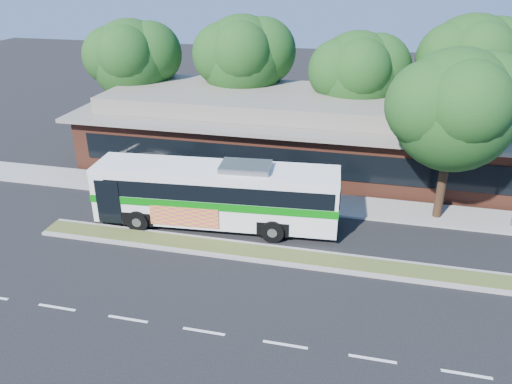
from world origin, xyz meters
TOP-DOWN VIEW (x-y plane):
  - ground at (0.00, 0.00)m, footprint 120.00×120.00m
  - median_strip at (0.00, 0.60)m, footprint 26.00×1.10m
  - sidewalk at (0.00, 6.40)m, footprint 44.00×2.60m
  - parking_lot at (-18.00, 10.00)m, footprint 14.00×12.00m
  - plaza_building at (0.00, 12.99)m, footprint 33.20×11.20m
  - tree_bg_a at (-14.58, 15.14)m, footprint 6.47×5.80m
  - tree_bg_b at (-6.57, 16.14)m, footprint 6.69×6.00m
  - tree_bg_c at (1.40, 15.13)m, footprint 6.24×5.60m
  - tree_bg_d at (8.45, 16.15)m, footprint 6.91×6.20m
  - transit_bus at (-4.90, 2.89)m, footprint 12.26×3.54m
  - sedan at (-9.98, 7.80)m, footprint 5.78×3.25m
  - sidewalk_tree at (6.43, 6.34)m, footprint 6.57×5.89m

SIDE VIEW (x-z plane):
  - ground at x=0.00m, z-range 0.00..0.00m
  - parking_lot at x=-18.00m, z-range 0.00..0.01m
  - sidewalk at x=0.00m, z-range 0.00..0.12m
  - median_strip at x=0.00m, z-range 0.00..0.15m
  - sedan at x=-9.98m, z-range 0.00..1.58m
  - transit_bus at x=-4.90m, z-range 0.19..3.59m
  - plaza_building at x=0.00m, z-range -0.10..4.35m
  - tree_bg_c at x=1.40m, z-range 1.46..9.72m
  - tree_bg_a at x=-14.58m, z-range 1.55..10.18m
  - sidewalk_tree at x=6.43m, z-range 1.56..10.28m
  - tree_bg_b at x=-6.57m, z-range 1.64..10.64m
  - tree_bg_d at x=8.45m, z-range 1.73..11.10m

